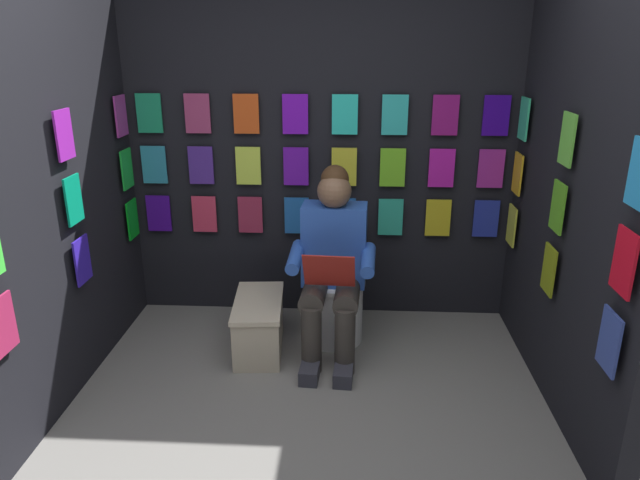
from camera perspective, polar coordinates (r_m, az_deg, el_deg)
display_wall_back at (r=4.03m, az=0.06°, el=7.69°), size 2.74×0.14×2.21m
display_wall_left at (r=3.26m, az=23.84°, el=3.21°), size 0.14×1.92×2.21m
display_wall_right at (r=3.43m, az=-24.44°, el=3.88°), size 0.14×1.92×2.21m
toilet at (r=3.87m, az=1.49°, el=-4.89°), size 0.41×0.56×0.77m
person_reading at (r=3.56m, az=1.24°, el=-2.36°), size 0.54×0.70×1.19m
comic_longbox_near at (r=3.77m, az=-6.05°, el=-8.32°), size 0.35×0.62×0.35m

